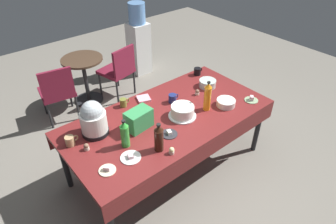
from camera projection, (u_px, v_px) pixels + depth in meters
The scene contains 26 objects.
ground at pixel (168, 166), 3.53m from camera, with size 9.00×9.00×0.00m, color slate.
potluck_table at pixel (168, 121), 3.12m from camera, with size 2.20×1.10×0.75m.
frosted_layer_cake at pixel (182, 111), 3.04m from camera, with size 0.29×0.29×0.13m.
slow_cooker at pixel (93, 119), 2.76m from camera, with size 0.26×0.26×0.36m.
glass_salad_bowl at pixel (208, 83), 3.54m from camera, with size 0.20×0.20×0.09m, color #B2C6BC.
ceramic_snack_bowl at pixel (226, 103), 3.22m from camera, with size 0.21×0.21×0.07m, color silver.
dessert_plate_cream at pixel (107, 170), 2.46m from camera, with size 0.15×0.15×0.05m.
dessert_plate_white at pixel (131, 157), 2.58m from camera, with size 0.18×0.18×0.04m.
dessert_plate_charcoal at pixel (169, 134), 2.84m from camera, with size 0.16×0.16×0.04m.
dessert_plate_sage at pixel (251, 99), 3.31m from camera, with size 0.15×0.15×0.06m.
cupcake_cocoa at pixel (86, 147), 2.65m from camera, with size 0.05×0.05×0.07m.
cupcake_rose at pixel (197, 92), 3.40m from camera, with size 0.05×0.05×0.07m.
cupcake_mint at pixel (172, 151), 2.61m from camera, with size 0.05×0.05×0.07m.
soda_bottle_orange_juice at pixel (207, 97), 3.09m from camera, with size 0.08×0.08×0.34m.
soda_bottle_cola at pixel (159, 138), 2.60m from camera, with size 0.09×0.09×0.29m.
soda_bottle_lime_soda at pixel (125, 134), 2.64m from camera, with size 0.08×0.08×0.29m.
coffee_mug_olive at pixel (124, 102), 3.20m from camera, with size 0.12×0.07×0.09m.
coffee_mug_navy at pixel (173, 98), 3.27m from camera, with size 0.13×0.09×0.10m.
coffee_mug_black at pixel (197, 71), 3.78m from camera, with size 0.13×0.09×0.09m.
coffee_mug_tan at pixel (70, 141), 2.70m from camera, with size 0.13×0.08×0.09m.
soda_carton at pixel (139, 119), 2.87m from camera, with size 0.26×0.16×0.20m, color #338C4C.
paper_napkin_stack at pixel (144, 99), 3.33m from camera, with size 0.14×0.14×0.02m, color pink.
maroon_chair_left at pixel (57, 90), 3.98m from camera, with size 0.50×0.50×0.85m.
maroon_chair_right at pixel (119, 68), 4.49m from camera, with size 0.53×0.53×0.85m.
round_cafe_table at pixel (84, 72), 4.38m from camera, with size 0.60×0.60×0.72m.
water_cooler at pixel (139, 41), 5.10m from camera, with size 0.32×0.32×1.24m.
Camera 1 is at (-1.58, -1.90, 2.60)m, focal length 31.50 mm.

